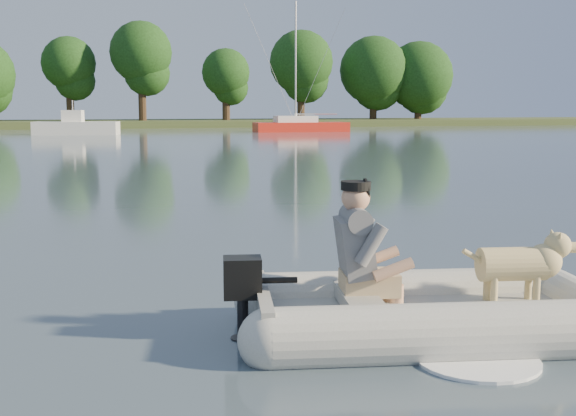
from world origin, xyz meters
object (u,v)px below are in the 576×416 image
object	(u,v)px
dinghy	(441,265)
man	(358,243)
dog	(512,270)
sailboat	(300,126)
motorboat	(76,118)

from	to	relation	value
dinghy	man	world-z (taller)	man
dog	sailboat	world-z (taller)	sailboat
dinghy	man	xyz separation A→B (m)	(-0.65, 0.18, 0.18)
motorboat	man	bearing A→B (deg)	-75.75
dinghy	man	size ratio (longest dim) A/B	4.39
dinghy	sailboat	world-z (taller)	sailboat
dinghy	motorboat	distance (m)	44.38
dinghy	sailboat	distance (m)	47.46
dog	sailboat	bearing A→B (deg)	85.73
dinghy	motorboat	size ratio (longest dim) A/B	0.82
dog	man	bearing A→B (deg)	180.00
dinghy	sailboat	size ratio (longest dim) A/B	0.48
man	motorboat	bearing A→B (deg)	103.60
man	dinghy	bearing A→B (deg)	-4.24
dog	sailboat	xyz separation A→B (m)	(12.52, 45.67, -0.08)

